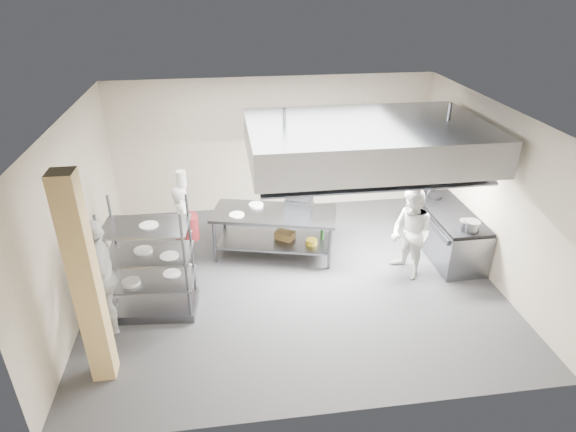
{
  "coord_description": "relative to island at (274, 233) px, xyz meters",
  "views": [
    {
      "loc": [
        -1.09,
        -7.12,
        4.99
      ],
      "look_at": [
        -0.07,
        0.2,
        1.17
      ],
      "focal_mm": 30.0,
      "sensor_mm": 36.0,
      "label": 1
    }
  ],
  "objects": [
    {
      "name": "floor",
      "position": [
        0.24,
        -0.89,
        -0.46
      ],
      "size": [
        7.0,
        7.0,
        0.0
      ],
      "primitive_type": "plane",
      "color": "#323234",
      "rests_on": "ground"
    },
    {
      "name": "ceiling",
      "position": [
        0.24,
        -0.89,
        2.54
      ],
      "size": [
        7.0,
        7.0,
        0.0
      ],
      "primitive_type": "plane",
      "rotation": [
        3.14,
        0.0,
        0.0
      ],
      "color": "silver",
      "rests_on": "wall_back"
    },
    {
      "name": "wall_back",
      "position": [
        0.24,
        2.11,
        1.04
      ],
      "size": [
        7.0,
        0.0,
        7.0
      ],
      "primitive_type": "plane",
      "rotation": [
        1.57,
        0.0,
        0.0
      ],
      "color": "#B4A58F",
      "rests_on": "ground"
    },
    {
      "name": "wall_left",
      "position": [
        -3.26,
        -0.89,
        1.04
      ],
      "size": [
        0.0,
        6.0,
        6.0
      ],
      "primitive_type": "plane",
      "rotation": [
        1.57,
        0.0,
        1.57
      ],
      "color": "#B4A58F",
      "rests_on": "ground"
    },
    {
      "name": "wall_right",
      "position": [
        3.74,
        -0.89,
        1.04
      ],
      "size": [
        0.0,
        6.0,
        6.0
      ],
      "primitive_type": "plane",
      "rotation": [
        1.57,
        0.0,
        -1.57
      ],
      "color": "#B4A58F",
      "rests_on": "ground"
    },
    {
      "name": "column",
      "position": [
        -2.66,
        -2.79,
        1.04
      ],
      "size": [
        0.3,
        0.3,
        3.0
      ],
      "primitive_type": "cube",
      "color": "tan",
      "rests_on": "floor"
    },
    {
      "name": "exhaust_hood",
      "position": [
        1.54,
        -0.49,
        1.94
      ],
      "size": [
        4.0,
        2.5,
        0.6
      ],
      "primitive_type": "cube",
      "color": "gray",
      "rests_on": "ceiling"
    },
    {
      "name": "hood_strip_a",
      "position": [
        0.64,
        -0.49,
        1.62
      ],
      "size": [
        1.6,
        0.12,
        0.04
      ],
      "primitive_type": "cube",
      "color": "white",
      "rests_on": "exhaust_hood"
    },
    {
      "name": "hood_strip_b",
      "position": [
        2.44,
        -0.49,
        1.62
      ],
      "size": [
        1.6,
        0.12,
        0.04
      ],
      "primitive_type": "cube",
      "color": "white",
      "rests_on": "exhaust_hood"
    },
    {
      "name": "wall_shelf",
      "position": [
        2.04,
        1.95,
        1.04
      ],
      "size": [
        1.5,
        0.28,
        0.04
      ],
      "primitive_type": "cube",
      "color": "gray",
      "rests_on": "wall_back"
    },
    {
      "name": "island",
      "position": [
        0.0,
        0.0,
        0.0
      ],
      "size": [
        2.48,
        1.51,
        0.91
      ],
      "primitive_type": null,
      "rotation": [
        0.0,
        0.0,
        -0.25
      ],
      "color": "gray",
      "rests_on": "floor"
    },
    {
      "name": "island_worktop",
      "position": [
        0.0,
        0.0,
        0.42
      ],
      "size": [
        2.48,
        1.51,
        0.06
      ],
      "primitive_type": "cube",
      "rotation": [
        0.0,
        0.0,
        -0.25
      ],
      "color": "gray",
      "rests_on": "island"
    },
    {
      "name": "island_undershelf",
      "position": [
        0.0,
        0.0,
        -0.16
      ],
      "size": [
        2.28,
        1.37,
        0.04
      ],
      "primitive_type": "cube",
      "rotation": [
        0.0,
        0.0,
        -0.25
      ],
      "color": "slate",
      "rests_on": "island"
    },
    {
      "name": "pass_rack",
      "position": [
        -2.1,
        -1.47,
        0.51
      ],
      "size": [
        1.34,
        0.86,
        1.92
      ],
      "primitive_type": null,
      "rotation": [
        0.0,
        0.0,
        -0.09
      ],
      "color": "gray",
      "rests_on": "floor"
    },
    {
      "name": "cooking_range",
      "position": [
        3.32,
        -0.39,
        -0.04
      ],
      "size": [
        0.8,
        2.0,
        0.84
      ],
      "primitive_type": "cube",
      "color": "slate",
      "rests_on": "floor"
    },
    {
      "name": "range_top",
      "position": [
        3.32,
        -0.39,
        0.41
      ],
      "size": [
        0.78,
        1.96,
        0.06
      ],
      "primitive_type": "cube",
      "color": "black",
      "rests_on": "cooking_range"
    },
    {
      "name": "chef_head",
      "position": [
        -1.66,
        -0.11,
        0.35
      ],
      "size": [
        0.53,
        0.67,
        1.61
      ],
      "primitive_type": "imported",
      "rotation": [
        0.0,
        0.0,
        1.85
      ],
      "color": "white",
      "rests_on": "floor"
    },
    {
      "name": "chef_line",
      "position": [
        2.31,
        -1.02,
        0.38
      ],
      "size": [
        0.86,
        0.97,
        1.66
      ],
      "primitive_type": "imported",
      "rotation": [
        0.0,
        0.0,
        -1.23
      ],
      "color": "silver",
      "rests_on": "floor"
    },
    {
      "name": "chef_plating",
      "position": [
        -2.76,
        -1.81,
        0.49
      ],
      "size": [
        0.65,
        1.17,
        1.89
      ],
      "primitive_type": "imported",
      "rotation": [
        0.0,
        0.0,
        -1.39
      ],
      "color": "silver",
      "rests_on": "floor"
    },
    {
      "name": "griddle",
      "position": [
        0.47,
        0.01,
        0.58
      ],
      "size": [
        0.61,
        0.54,
        0.25
      ],
      "primitive_type": "cube",
      "rotation": [
        0.0,
        0.0,
        -0.35
      ],
      "color": "slate",
      "rests_on": "island_worktop"
    },
    {
      "name": "wicker_basket",
      "position": [
        0.2,
        0.0,
        -0.06
      ],
      "size": [
        0.42,
        0.39,
        0.15
      ],
      "primitive_type": "cube",
      "rotation": [
        0.0,
        0.0,
        -0.59
      ],
      "color": "olive",
      "rests_on": "island_undershelf"
    },
    {
      "name": "stockpot",
      "position": [
        3.34,
        -1.16,
        0.54
      ],
      "size": [
        0.27,
        0.27,
        0.19
      ],
      "primitive_type": "cylinder",
      "color": "gray",
      "rests_on": "range_top"
    },
    {
      "name": "plate_stack",
      "position": [
        -2.1,
        -1.47,
        0.16
      ],
      "size": [
        0.28,
        0.28,
        0.05
      ],
      "primitive_type": "cylinder",
      "color": "white",
      "rests_on": "pass_rack"
    }
  ]
}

